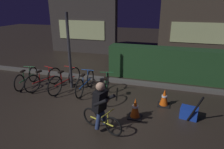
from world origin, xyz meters
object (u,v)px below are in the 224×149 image
parked_bike_leftmost (27,78)px  parked_bike_right_mid (106,87)px  traffic_cone_near (135,108)px  traffic_cone_far (164,98)px  closed_umbrella (195,109)px  cyclist (101,106)px  parked_bike_left_mid (44,79)px  parked_bike_center_right (85,83)px  blue_crate (189,113)px  street_post (69,52)px  parked_bike_center_left (65,80)px

parked_bike_leftmost → parked_bike_right_mid: parked_bike_right_mid is taller
parked_bike_right_mid → traffic_cone_near: parked_bike_right_mid is taller
traffic_cone_far → traffic_cone_near: bearing=-128.0°
parked_bike_right_mid → closed_umbrella: size_ratio=1.93×
cyclist → traffic_cone_near: bearing=67.7°
cyclist → parked_bike_right_mid: bearing=124.5°
parked_bike_left_mid → cyclist: (2.84, -1.76, 0.29)m
parked_bike_leftmost → parked_bike_left_mid: size_ratio=0.97×
traffic_cone_far → cyclist: size_ratio=0.43×
parked_bike_leftmost → traffic_cone_near: bearing=-110.2°
parked_bike_left_mid → parked_bike_center_right: (1.57, 0.11, -0.00)m
traffic_cone_far → blue_crate: size_ratio=1.21×
parked_bike_leftmost → blue_crate: bearing=-103.1°
street_post → closed_umbrella: (4.07, -1.15, -0.92)m
parked_bike_center_right → parked_bike_leftmost: bearing=92.4°
parked_bike_center_left → closed_umbrella: 4.27m
traffic_cone_near → blue_crate: traffic_cone_near is taller
parked_bike_left_mid → parked_bike_right_mid: 2.38m
street_post → blue_crate: street_post is taller
parked_bike_leftmost → traffic_cone_far: parked_bike_leftmost is taller
parked_bike_leftmost → parked_bike_center_right: bearing=-93.7°
parked_bike_center_left → traffic_cone_far: (3.40, -0.15, -0.10)m
cyclist → closed_umbrella: bearing=42.3°
parked_bike_leftmost → cyclist: cyclist is taller
cyclist → parked_bike_leftmost: bearing=173.7°
parked_bike_leftmost → parked_bike_center_left: size_ratio=0.88×
street_post → parked_bike_leftmost: bearing=-168.1°
closed_umbrella → blue_crate: bearing=145.4°
traffic_cone_far → parked_bike_leftmost: bearing=179.5°
closed_umbrella → traffic_cone_far: bearing=169.3°
parked_bike_center_left → traffic_cone_near: bearing=-101.2°
street_post → blue_crate: size_ratio=6.03×
parked_bike_right_mid → traffic_cone_far: parked_bike_right_mid is taller
blue_crate → cyclist: 2.42m
parked_bike_center_right → parked_bike_right_mid: (0.80, -0.15, 0.02)m
parked_bike_left_mid → blue_crate: bearing=-79.8°
street_post → closed_umbrella: 4.33m
parked_bike_leftmost → parked_bike_left_mid: (0.72, 0.04, 0.02)m
parked_bike_leftmost → traffic_cone_far: (4.94, -0.04, -0.06)m
parked_bike_leftmost → closed_umbrella: closed_umbrella is taller
traffic_cone_near → cyclist: 1.08m
parked_bike_leftmost → cyclist: size_ratio=1.20×
street_post → traffic_cone_far: 3.48m
parked_bike_center_left → street_post: bearing=-13.2°
parked_bike_right_mid → traffic_cone_near: bearing=-143.4°
traffic_cone_near → closed_umbrella: size_ratio=0.67×
street_post → parked_bike_leftmost: size_ratio=1.78×
traffic_cone_near → street_post: bearing=153.3°
blue_crate → closed_umbrella: (0.10, -0.25, 0.26)m
blue_crate → traffic_cone_near: bearing=-163.9°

